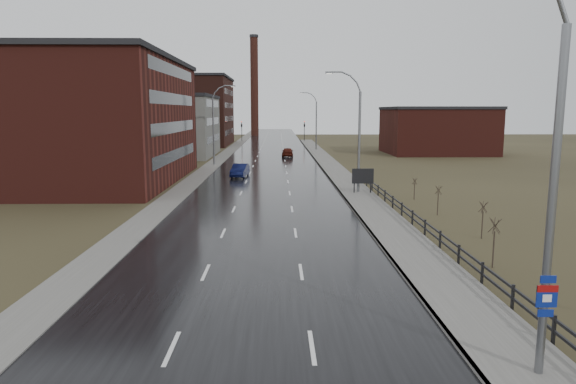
{
  "coord_description": "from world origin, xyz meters",
  "views": [
    {
      "loc": [
        1.19,
        -11.83,
        7.74
      ],
      "look_at": [
        1.79,
        18.08,
        3.0
      ],
      "focal_mm": 32.0,
      "sensor_mm": 36.0,
      "label": 1
    }
  ],
  "objects_px": {
    "streetlight_main": "(543,173)",
    "billboard": "(363,177)",
    "car_near": "(240,171)",
    "car_far": "(288,152)"
  },
  "relations": [
    {
      "from": "billboard",
      "to": "car_near",
      "type": "relative_size",
      "value": 0.53
    },
    {
      "from": "streetlight_main",
      "to": "billboard",
      "type": "relative_size",
      "value": 4.93
    },
    {
      "from": "streetlight_main",
      "to": "billboard",
      "type": "distance_m",
      "value": 33.67
    },
    {
      "from": "streetlight_main",
      "to": "billboard",
      "type": "xyz_separation_m",
      "value": [
        0.63,
        33.38,
        -4.39
      ]
    },
    {
      "from": "car_far",
      "to": "car_near",
      "type": "bearing_deg",
      "value": 79.14
    },
    {
      "from": "streetlight_main",
      "to": "car_near",
      "type": "xyz_separation_m",
      "value": [
        -11.75,
        46.33,
        -5.3
      ]
    },
    {
      "from": "billboard",
      "to": "car_far",
      "type": "relative_size",
      "value": 0.52
    },
    {
      "from": "streetlight_main",
      "to": "car_near",
      "type": "height_order",
      "value": "streetlight_main"
    },
    {
      "from": "car_far",
      "to": "streetlight_main",
      "type": "bearing_deg",
      "value": 96.5
    },
    {
      "from": "streetlight_main",
      "to": "car_far",
      "type": "xyz_separation_m",
      "value": [
        -5.63,
        72.95,
        -5.25
      ]
    }
  ]
}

